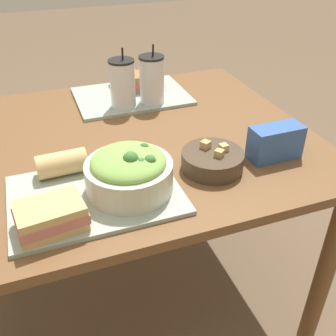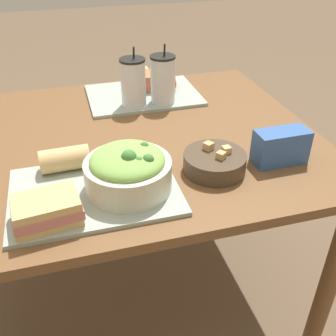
% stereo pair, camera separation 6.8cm
% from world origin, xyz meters
% --- Properties ---
extents(ground_plane, '(12.00, 12.00, 0.00)m').
position_xyz_m(ground_plane, '(0.00, 0.00, 0.00)').
color(ground_plane, brown).
extents(dining_table, '(1.29, 1.00, 0.74)m').
position_xyz_m(dining_table, '(0.00, 0.00, 0.65)').
color(dining_table, brown).
rests_on(dining_table, ground_plane).
extents(tray_near, '(0.43, 0.31, 0.01)m').
position_xyz_m(tray_near, '(-0.11, -0.28, 0.75)').
color(tray_near, '#99A89E').
rests_on(tray_near, dining_table).
extents(tray_far, '(0.43, 0.31, 0.01)m').
position_xyz_m(tray_far, '(0.15, 0.31, 0.75)').
color(tray_far, '#99A89E').
rests_on(tray_far, dining_table).
extents(salad_bowl, '(0.23, 0.23, 0.13)m').
position_xyz_m(salad_bowl, '(-0.02, -0.30, 0.81)').
color(salad_bowl, beige).
rests_on(salad_bowl, tray_near).
extents(soup_bowl, '(0.18, 0.18, 0.07)m').
position_xyz_m(soup_bowl, '(0.23, -0.26, 0.77)').
color(soup_bowl, '#473828').
rests_on(soup_bowl, dining_table).
extents(sandwich_near, '(0.17, 0.13, 0.06)m').
position_xyz_m(sandwich_near, '(-0.23, -0.38, 0.78)').
color(sandwich_near, tan).
rests_on(sandwich_near, tray_near).
extents(baguette_near, '(0.14, 0.07, 0.07)m').
position_xyz_m(baguette_near, '(-0.17, -0.16, 0.79)').
color(baguette_near, tan).
rests_on(baguette_near, tray_near).
extents(sandwich_far, '(0.16, 0.13, 0.06)m').
position_xyz_m(sandwich_far, '(0.22, 0.35, 0.78)').
color(sandwich_far, olive).
rests_on(sandwich_far, tray_far).
extents(baguette_far, '(0.11, 0.08, 0.07)m').
position_xyz_m(baguette_far, '(0.15, 0.43, 0.79)').
color(baguette_far, tan).
rests_on(baguette_far, tray_far).
extents(drink_cup_dark, '(0.09, 0.09, 0.22)m').
position_xyz_m(drink_cup_dark, '(0.10, 0.22, 0.83)').
color(drink_cup_dark, silver).
rests_on(drink_cup_dark, tray_far).
extents(drink_cup_red, '(0.09, 0.09, 0.22)m').
position_xyz_m(drink_cup_red, '(0.21, 0.22, 0.84)').
color(drink_cup_red, silver).
rests_on(drink_cup_red, tray_far).
extents(chip_bag, '(0.16, 0.07, 0.10)m').
position_xyz_m(chip_bag, '(0.43, -0.27, 0.79)').
color(chip_bag, '#335BA3').
rests_on(chip_bag, dining_table).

